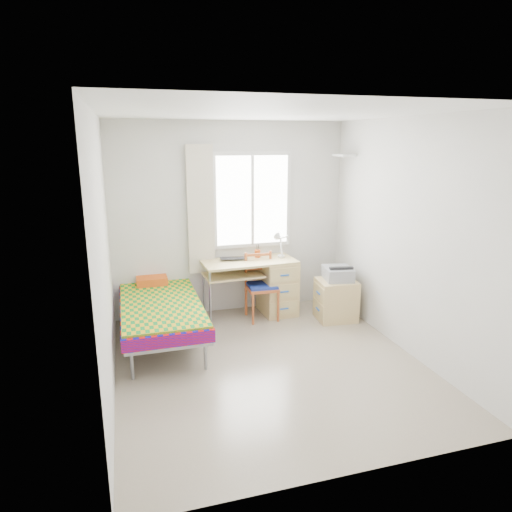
{
  "coord_description": "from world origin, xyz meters",
  "views": [
    {
      "loc": [
        -1.4,
        -4.25,
        2.35
      ],
      "look_at": [
        0.01,
        0.55,
        1.07
      ],
      "focal_mm": 32.0,
      "sensor_mm": 36.0,
      "label": 1
    }
  ],
  "objects_px": {
    "cabinet": "(336,300)",
    "printer": "(338,273)",
    "desk": "(272,284)",
    "chair": "(261,282)",
    "bed": "(160,305)"
  },
  "relations": [
    {
      "from": "chair",
      "to": "printer",
      "type": "relative_size",
      "value": 1.96
    },
    {
      "from": "desk",
      "to": "printer",
      "type": "height_order",
      "value": "desk"
    },
    {
      "from": "cabinet",
      "to": "chair",
      "type": "bearing_deg",
      "value": 164.62
    },
    {
      "from": "bed",
      "to": "chair",
      "type": "bearing_deg",
      "value": 11.65
    },
    {
      "from": "desk",
      "to": "chair",
      "type": "bearing_deg",
      "value": -153.51
    },
    {
      "from": "chair",
      "to": "desk",
      "type": "bearing_deg",
      "value": 31.79
    },
    {
      "from": "cabinet",
      "to": "printer",
      "type": "relative_size",
      "value": 1.19
    },
    {
      "from": "chair",
      "to": "cabinet",
      "type": "distance_m",
      "value": 1.03
    },
    {
      "from": "desk",
      "to": "chair",
      "type": "height_order",
      "value": "chair"
    },
    {
      "from": "desk",
      "to": "printer",
      "type": "relative_size",
      "value": 2.78
    },
    {
      "from": "cabinet",
      "to": "bed",
      "type": "bearing_deg",
      "value": -176.51
    },
    {
      "from": "bed",
      "to": "desk",
      "type": "bearing_deg",
      "value": 14.0
    },
    {
      "from": "desk",
      "to": "cabinet",
      "type": "relative_size",
      "value": 2.34
    },
    {
      "from": "bed",
      "to": "cabinet",
      "type": "relative_size",
      "value": 3.66
    },
    {
      "from": "bed",
      "to": "chair",
      "type": "xyz_separation_m",
      "value": [
        1.37,
        0.28,
        0.09
      ]
    }
  ]
}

